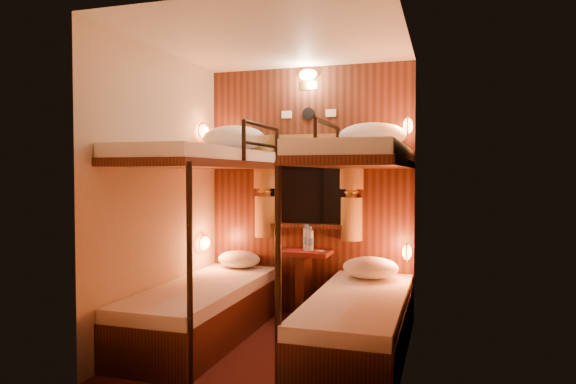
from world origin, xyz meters
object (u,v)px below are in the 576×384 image
(bunk_left, at_px, (204,271))
(bottle_right, at_px, (310,241))
(bunk_right, at_px, (359,281))
(table, at_px, (304,275))
(bottle_left, at_px, (307,239))

(bunk_left, height_order, bottle_right, bunk_left)
(bunk_right, distance_m, table, 1.02)
(table, height_order, bottle_right, bottle_right)
(bunk_right, relative_size, bottle_left, 7.82)
(table, bearing_deg, bottle_left, 65.83)
(bunk_right, bearing_deg, bottle_right, 127.36)
(bunk_left, xyz_separation_m, bottle_right, (0.72, 0.76, 0.19))
(bunk_left, xyz_separation_m, table, (0.65, 0.78, -0.14))
(table, relative_size, bottle_left, 2.69)
(bottle_left, relative_size, bottle_right, 1.06)
(bottle_left, distance_m, bottle_right, 0.08)
(bunk_left, bearing_deg, table, 50.33)
(bunk_left, height_order, table, bunk_left)
(bunk_right, bearing_deg, bottle_left, 127.51)
(bottle_right, bearing_deg, table, 162.79)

